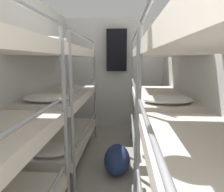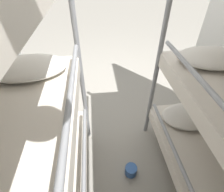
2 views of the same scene
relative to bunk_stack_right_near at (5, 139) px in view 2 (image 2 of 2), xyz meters
The scene contains 3 objects.
ground_plane 1.85m from the bunk_stack_right_near, 117.83° to the right, with size 20.00×20.00×0.00m, color gray.
bunk_stack_right_near is the anchor object (origin of this frame).
tin_can 1.28m from the bunk_stack_right_near, 162.28° to the right, with size 0.12×0.12×0.10m.
Camera 2 is at (0.23, 1.98, 1.77)m, focal length 28.00 mm.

